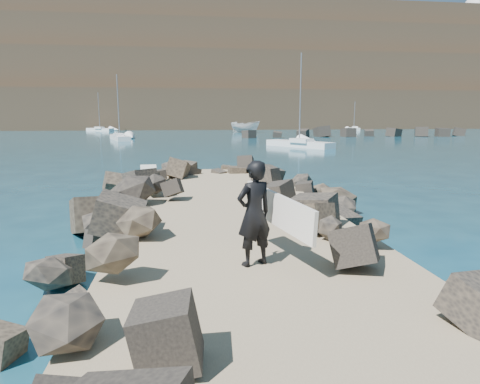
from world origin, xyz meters
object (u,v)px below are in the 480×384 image
(sailboat_c, at_px, (299,144))
(surfer_with_board, at_px, (258,213))
(surfboard_resting, at_px, (149,179))
(radome, at_px, (477,14))
(boat_imported, at_px, (245,127))

(sailboat_c, bearing_deg, surfer_with_board, -106.62)
(surfboard_resting, height_order, surfer_with_board, surfer_with_board)
(surfboard_resting, distance_m, radome, 189.74)
(surfer_with_board, relative_size, sailboat_c, 0.24)
(surfboard_resting, relative_size, sailboat_c, 0.25)
(sailboat_c, bearing_deg, surfboard_resting, -115.44)
(surfboard_resting, distance_m, surfer_with_board, 8.96)
(surfboard_resting, bearing_deg, radome, 45.98)
(surfboard_resting, bearing_deg, surfer_with_board, -78.30)
(sailboat_c, bearing_deg, radome, 48.69)
(radome, bearing_deg, surfboard_resting, -128.57)
(boat_imported, distance_m, surfer_with_board, 79.58)
(surfboard_resting, relative_size, surfer_with_board, 1.04)
(boat_imported, height_order, surfer_with_board, surfer_with_board)
(boat_imported, bearing_deg, sailboat_c, -161.62)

